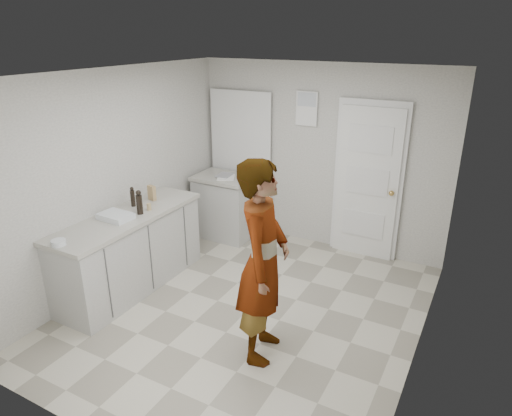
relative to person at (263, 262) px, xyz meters
The scene contains 12 objects.
ground 1.17m from the person, 131.56° to the left, with size 4.00×4.00×0.00m, color gray.
room_shell 2.55m from the person, 104.32° to the left, with size 4.00×4.00×4.00m.
main_counter 2.00m from the person, behind, with size 0.64×1.96×0.93m.
side_counter 2.73m from the person, 129.57° to the left, with size 0.84×0.61×0.93m.
person is the anchor object (origin of this frame).
cake_mix_box 2.13m from the person, 157.19° to the left, with size 0.11×0.05×0.18m, color #9C7B4E.
spice_jar 1.85m from the person, 162.89° to the left, with size 0.05×0.05×0.08m, color tan.
oil_cruet_a 1.83m from the person, 167.12° to the left, with size 0.07×0.07×0.28m.
oil_cruet_b 2.10m from the person, 164.62° to the left, with size 0.05×0.05×0.24m.
baking_dish 1.93m from the person, behind, with size 0.37×0.27×0.06m.
egg_bowl 2.01m from the person, 163.05° to the right, with size 0.14×0.14×0.05m.
papers 2.61m from the person, 129.18° to the left, with size 0.23×0.30×0.01m, color white.
Camera 1 is at (2.11, -3.69, 2.87)m, focal length 32.00 mm.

